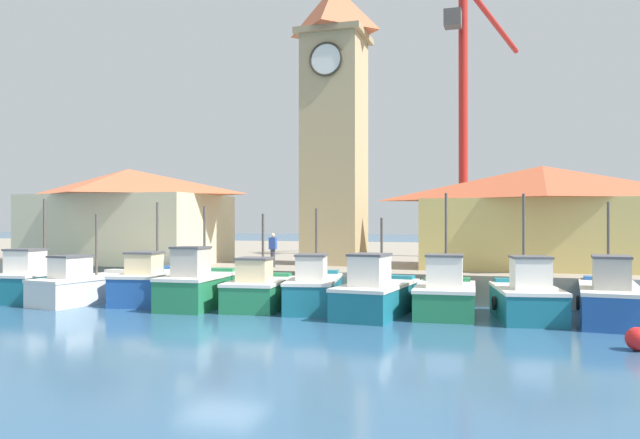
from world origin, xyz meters
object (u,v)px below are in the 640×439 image
fishing_boat_right_inner (376,294)px  clock_tower (334,116)px  warehouse_right (543,216)px  mooring_buoy (638,339)px  port_crane_near (465,149)px  fishing_boat_far_left (36,282)px  fishing_boat_right_outer (445,295)px  fishing_boat_mid_left (198,286)px  fishing_boat_far_right (527,298)px  warehouse_left (128,215)px  fishing_boat_left_inner (152,284)px  dock_worker_near_tower (273,249)px  fishing_boat_mid_right (314,289)px  fishing_boat_center (259,290)px  fishing_boat_end_right (610,299)px  fishing_boat_left_outer (85,286)px

fishing_boat_right_inner → clock_tower: size_ratio=0.32×
warehouse_right → mooring_buoy: 12.96m
warehouse_right → port_crane_near: port_crane_near is taller
fishing_boat_far_left → fishing_boat_right_outer: fishing_boat_right_outer is taller
mooring_buoy → fishing_boat_mid_left: bearing=164.8°
port_crane_near → mooring_buoy: 23.19m
fishing_boat_far_right → warehouse_left: warehouse_left is taller
warehouse_left → warehouse_right: bearing=4.9°
fishing_boat_right_inner → port_crane_near: size_ratio=0.30×
fishing_boat_left_inner → mooring_buoy: size_ratio=7.51×
dock_worker_near_tower → fishing_boat_left_inner: bearing=-129.0°
dock_worker_near_tower → fishing_boat_right_outer: bearing=-28.3°
fishing_boat_mid_left → fishing_boat_mid_right: fishing_boat_mid_left is taller
fishing_boat_mid_left → dock_worker_near_tower: size_ratio=2.70×
fishing_boat_mid_left → port_crane_near: 20.58m
fishing_boat_center → clock_tower: clock_tower is taller
fishing_boat_far_left → fishing_boat_end_right: (22.97, 0.85, -0.00)m
fishing_boat_right_outer → clock_tower: 12.68m
mooring_buoy → fishing_boat_left_inner: bearing=164.5°
warehouse_right → dock_worker_near_tower: bearing=-166.6°
fishing_boat_mid_left → warehouse_left: bearing=139.6°
fishing_boat_left_outer → fishing_boat_far_right: 17.62m
clock_tower → port_crane_near: (5.89, 8.75, -0.90)m
fishing_boat_left_inner → fishing_boat_mid_right: bearing=0.9°
fishing_boat_far_left → warehouse_right: bearing=21.4°
fishing_boat_far_left → fishing_boat_left_inner: (5.25, 0.80, -0.01)m
fishing_boat_end_right → warehouse_left: bearing=166.0°
fishing_boat_far_right → fishing_boat_right_outer: bearing=177.4°
fishing_boat_end_right → fishing_boat_right_inner: bearing=-174.3°
port_crane_near → mooring_buoy: (5.91, -21.11, -7.56)m
fishing_boat_right_inner → warehouse_right: warehouse_right is taller
mooring_buoy → dock_worker_near_tower: dock_worker_near_tower is taller
fishing_boat_right_outer → fishing_boat_end_right: (5.48, 0.09, 0.04)m
fishing_boat_far_right → fishing_boat_mid_left: bearing=-177.0°
fishing_boat_left_outer → fishing_boat_center: fishing_boat_left_outer is taller
fishing_boat_far_right → fishing_boat_end_right: 2.68m
fishing_boat_center → warehouse_left: size_ratio=0.43×
fishing_boat_far_right → warehouse_right: warehouse_right is taller
fishing_boat_mid_left → port_crane_near: size_ratio=0.26×
warehouse_right → dock_worker_near_tower: warehouse_right is taller
fishing_boat_far_right → port_crane_near: 18.15m
fishing_boat_far_left → fishing_boat_end_right: bearing=2.1°
fishing_boat_mid_left → dock_worker_near_tower: bearing=79.0°
fishing_boat_left_inner → fishing_boat_right_inner: (9.82, -0.74, -0.02)m
clock_tower → warehouse_left: size_ratio=1.60×
fishing_boat_far_right → mooring_buoy: 5.45m
port_crane_near → warehouse_left: bearing=-148.0°
fishing_boat_center → fishing_boat_mid_right: 2.19m
fishing_boat_center → clock_tower: (0.88, 7.76, 8.06)m
fishing_boat_far_left → fishing_boat_left_outer: fishing_boat_far_left is taller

